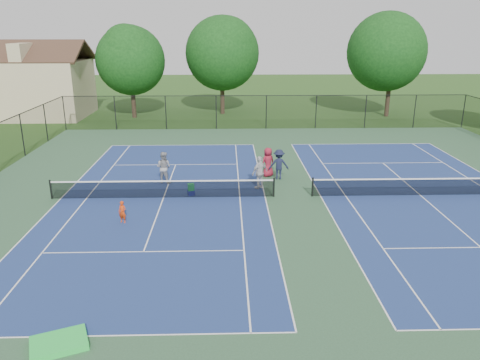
{
  "coord_description": "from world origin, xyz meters",
  "views": [
    {
      "loc": [
        -3.54,
        -23.75,
        8.71
      ],
      "look_at": [
        -2.9,
        -1.0,
        1.3
      ],
      "focal_mm": 35.0,
      "sensor_mm": 36.0,
      "label": 1
    }
  ],
  "objects_px": {
    "instructor": "(164,167)",
    "bystander_a": "(260,172)",
    "clapboard_house": "(36,86)",
    "ball_crate": "(191,193)",
    "tree_back_b": "(222,50)",
    "tree_back_d": "(393,48)",
    "bystander_c": "(268,162)",
    "child_player": "(122,212)",
    "tree_back_a": "(130,57)",
    "ball_hopper": "(191,187)",
    "bystander_b": "(279,164)"
  },
  "relations": [
    {
      "from": "instructor",
      "to": "bystander_b",
      "type": "xyz_separation_m",
      "value": [
        6.83,
        0.54,
        -0.03
      ]
    },
    {
      "from": "ball_crate",
      "to": "instructor",
      "type": "bearing_deg",
      "value": 128.14
    },
    {
      "from": "tree_back_b",
      "to": "child_player",
      "type": "height_order",
      "value": "tree_back_b"
    },
    {
      "from": "tree_back_a",
      "to": "child_player",
      "type": "height_order",
      "value": "tree_back_a"
    },
    {
      "from": "tree_back_d",
      "to": "ball_hopper",
      "type": "height_order",
      "value": "tree_back_d"
    },
    {
      "from": "bystander_a",
      "to": "tree_back_a",
      "type": "bearing_deg",
      "value": -102.29
    },
    {
      "from": "ball_crate",
      "to": "child_player",
      "type": "bearing_deg",
      "value": -128.27
    },
    {
      "from": "bystander_c",
      "to": "ball_hopper",
      "type": "xyz_separation_m",
      "value": [
        -4.48,
        -3.3,
        -0.44
      ]
    },
    {
      "from": "bystander_b",
      "to": "bystander_c",
      "type": "relative_size",
      "value": 1.01
    },
    {
      "from": "tree_back_a",
      "to": "tree_back_d",
      "type": "xyz_separation_m",
      "value": [
        26.0,
        0.0,
        0.79
      ]
    },
    {
      "from": "tree_back_a",
      "to": "tree_back_b",
      "type": "xyz_separation_m",
      "value": [
        9.0,
        2.0,
        0.56
      ]
    },
    {
      "from": "clapboard_house",
      "to": "bystander_b",
      "type": "height_order",
      "value": "clapboard_house"
    },
    {
      "from": "tree_back_d",
      "to": "child_player",
      "type": "relative_size",
      "value": 9.75
    },
    {
      "from": "clapboard_house",
      "to": "child_player",
      "type": "height_order",
      "value": "clapboard_house"
    },
    {
      "from": "child_player",
      "to": "clapboard_house",
      "type": "bearing_deg",
      "value": 137.75
    },
    {
      "from": "tree_back_a",
      "to": "clapboard_house",
      "type": "xyz_separation_m",
      "value": [
        -10.0,
        1.0,
        -2.95
      ]
    },
    {
      "from": "bystander_a",
      "to": "ball_hopper",
      "type": "relative_size",
      "value": 5.06
    },
    {
      "from": "instructor",
      "to": "tree_back_b",
      "type": "bearing_deg",
      "value": -78.02
    },
    {
      "from": "child_player",
      "to": "bystander_b",
      "type": "xyz_separation_m",
      "value": [
        8.02,
        6.46,
        0.38
      ]
    },
    {
      "from": "tree_back_b",
      "to": "bystander_b",
      "type": "relative_size",
      "value": 5.47
    },
    {
      "from": "tree_back_a",
      "to": "bystander_c",
      "type": "distance_m",
      "value": 24.11
    },
    {
      "from": "bystander_a",
      "to": "ball_crate",
      "type": "distance_m",
      "value": 4.04
    },
    {
      "from": "tree_back_b",
      "to": "bystander_b",
      "type": "height_order",
      "value": "tree_back_b"
    },
    {
      "from": "clapboard_house",
      "to": "ball_crate",
      "type": "height_order",
      "value": "clapboard_house"
    },
    {
      "from": "child_player",
      "to": "ball_crate",
      "type": "xyz_separation_m",
      "value": [
        2.93,
        3.72,
        -0.39
      ]
    },
    {
      "from": "instructor",
      "to": "clapboard_house",
      "type": "bearing_deg",
      "value": -34.97
    },
    {
      "from": "tree_back_a",
      "to": "ball_crate",
      "type": "xyz_separation_m",
      "value": [
        7.46,
        -23.6,
        -5.9
      ]
    },
    {
      "from": "tree_back_d",
      "to": "ball_hopper",
      "type": "relative_size",
      "value": 27.7
    },
    {
      "from": "tree_back_d",
      "to": "clapboard_house",
      "type": "height_order",
      "value": "tree_back_d"
    },
    {
      "from": "tree_back_a",
      "to": "tree_back_b",
      "type": "bearing_deg",
      "value": 12.53
    },
    {
      "from": "bystander_c",
      "to": "ball_crate",
      "type": "bearing_deg",
      "value": 6.58
    },
    {
      "from": "clapboard_house",
      "to": "ball_crate",
      "type": "bearing_deg",
      "value": -54.63
    },
    {
      "from": "tree_back_a",
      "to": "clapboard_house",
      "type": "bearing_deg",
      "value": 174.29
    },
    {
      "from": "ball_crate",
      "to": "bystander_b",
      "type": "bearing_deg",
      "value": 28.35
    },
    {
      "from": "tree_back_d",
      "to": "instructor",
      "type": "height_order",
      "value": "tree_back_d"
    },
    {
      "from": "tree_back_b",
      "to": "tree_back_d",
      "type": "xyz_separation_m",
      "value": [
        17.0,
        -2.0,
        0.23
      ]
    },
    {
      "from": "tree_back_a",
      "to": "instructor",
      "type": "height_order",
      "value": "tree_back_a"
    },
    {
      "from": "tree_back_d",
      "to": "bystander_a",
      "type": "height_order",
      "value": "tree_back_d"
    },
    {
      "from": "clapboard_house",
      "to": "bystander_a",
      "type": "distance_m",
      "value": 31.83
    },
    {
      "from": "tree_back_d",
      "to": "child_player",
      "type": "xyz_separation_m",
      "value": [
        -21.47,
        -27.32,
        -6.29
      ]
    },
    {
      "from": "ball_crate",
      "to": "ball_hopper",
      "type": "bearing_deg",
      "value": 0.0
    },
    {
      "from": "tree_back_d",
      "to": "tree_back_b",
      "type": "bearing_deg",
      "value": 173.29
    },
    {
      "from": "bystander_c",
      "to": "instructor",
      "type": "bearing_deg",
      "value": -19.83
    },
    {
      "from": "clapboard_house",
      "to": "bystander_c",
      "type": "xyz_separation_m",
      "value": [
        21.95,
        -21.3,
        -2.19
      ]
    },
    {
      "from": "tree_back_a",
      "to": "bystander_a",
      "type": "bearing_deg",
      "value": -63.44
    },
    {
      "from": "tree_back_a",
      "to": "bystander_a",
      "type": "height_order",
      "value": "tree_back_a"
    },
    {
      "from": "tree_back_a",
      "to": "ball_hopper",
      "type": "relative_size",
      "value": 24.46
    },
    {
      "from": "tree_back_b",
      "to": "instructor",
      "type": "bearing_deg",
      "value": -97.96
    },
    {
      "from": "instructor",
      "to": "bystander_a",
      "type": "height_order",
      "value": "bystander_a"
    },
    {
      "from": "clapboard_house",
      "to": "bystander_c",
      "type": "distance_m",
      "value": 30.66
    }
  ]
}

